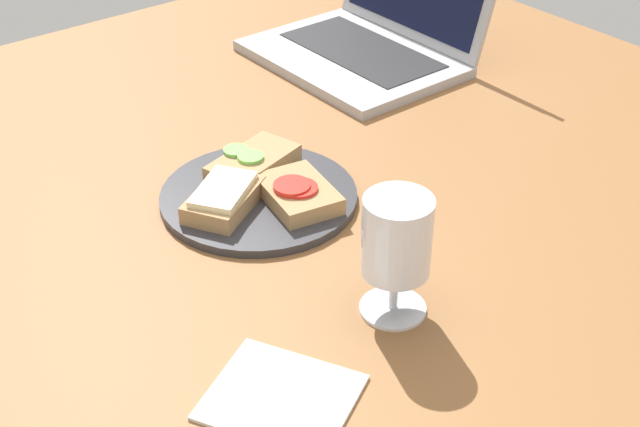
% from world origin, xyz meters
% --- Properties ---
extents(wooden_table, '(1.40, 1.40, 0.03)m').
position_xyz_m(wooden_table, '(0.00, 0.00, 0.01)').
color(wooden_table, brown).
rests_on(wooden_table, ground).
extents(plate, '(0.24, 0.24, 0.01)m').
position_xyz_m(plate, '(-0.05, -0.07, 0.04)').
color(plate, '#333338').
rests_on(plate, wooden_table).
extents(sandwich_with_tomato, '(0.12, 0.09, 0.03)m').
position_xyz_m(sandwich_with_tomato, '(-0.00, -0.04, 0.05)').
color(sandwich_with_tomato, '#A88456').
rests_on(sandwich_with_tomato, plate).
extents(sandwich_with_cucumber, '(0.09, 0.13, 0.03)m').
position_xyz_m(sandwich_with_cucumber, '(-0.09, -0.04, 0.05)').
color(sandwich_with_cucumber, '#A88456').
rests_on(sandwich_with_cucumber, plate).
extents(sandwich_with_cheese, '(0.11, 0.12, 0.03)m').
position_xyz_m(sandwich_with_cheese, '(-0.04, -0.12, 0.05)').
color(sandwich_with_cheese, '#A88456').
rests_on(sandwich_with_cheese, plate).
extents(wine_glass, '(0.07, 0.07, 0.13)m').
position_xyz_m(wine_glass, '(0.21, -0.08, 0.11)').
color(wine_glass, white).
rests_on(wine_glass, wooden_table).
extents(laptop, '(0.32, 0.29, 0.23)m').
position_xyz_m(laptop, '(-0.28, 0.33, 0.08)').
color(laptop, '#ADAFB5').
rests_on(laptop, wooden_table).
extents(napkin, '(0.17, 0.16, 0.00)m').
position_xyz_m(napkin, '(0.24, -0.25, 0.03)').
color(napkin, white).
rests_on(napkin, wooden_table).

